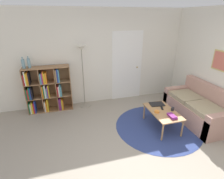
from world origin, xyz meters
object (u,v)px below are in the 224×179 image
bottle_middle (29,63)px  bottle_left (23,64)px  floor_lamp (82,60)px  coffee_table (163,113)px  bowl (157,112)px  bookshelf (47,90)px  laptop (157,104)px  cup (172,109)px  couch (199,108)px

bottle_middle → bottle_left: bearing=-177.4°
floor_lamp → bottle_middle: size_ratio=5.93×
coffee_table → bowl: bowl is taller
bottle_middle → floor_lamp: bearing=-1.4°
coffee_table → bottle_middle: bottle_middle is taller
bookshelf → coffee_table: size_ratio=1.29×
bottle_middle → bookshelf: bearing=0.7°
coffee_table → bottle_left: bearing=152.3°
bowl → bottle_left: bottle_left is taller
laptop → floor_lamp: bearing=142.6°
cup → laptop: bearing=117.5°
bookshelf → bottle_left: size_ratio=4.34×
bookshelf → floor_lamp: floor_lamp is taller
bookshelf → bottle_left: (-0.43, -0.01, 0.73)m
coffee_table → cup: bearing=-12.1°
bookshelf → couch: bookshelf is taller
floor_lamp → bottle_left: 1.40m
laptop → coffee_table: bearing=-94.7°
floor_lamp → bottle_left: (-1.40, 0.03, 0.01)m
bowl → floor_lamp: bearing=132.1°
couch → bottle_left: 4.38m
bookshelf → bowl: bearing=-33.8°
floor_lamp → couch: size_ratio=1.03×
floor_lamp → bottle_middle: bearing=178.6°
couch → coffee_table: bearing=-177.1°
bottle_left → cup: bearing=-26.7°
laptop → bottle_middle: (-2.86, 1.24, 0.89)m
bottle_left → bottle_middle: size_ratio=0.97×
bookshelf → laptop: 2.85m
couch → bowl: (-1.19, -0.07, 0.14)m
coffee_table → bottle_middle: 3.37m
floor_lamp → bowl: size_ratio=15.50×
bookshelf → bottle_middle: bottle_middle is taller
floor_lamp → coffee_table: bearing=-44.4°
coffee_table → bottle_left: 3.47m
couch → bottle_left: bearing=159.4°
laptop → bowl: (-0.19, -0.34, 0.01)m
bookshelf → bowl: bookshelf is taller
bowl → bottle_left: size_ratio=0.39×
couch → bottle_left: (-3.99, 1.50, 1.02)m
floor_lamp → laptop: 2.18m
bookshelf → bottle_middle: (-0.30, -0.00, 0.73)m
coffee_table → floor_lamp: bearing=135.6°
couch → laptop: couch is taller
bottle_left → bookshelf: bearing=1.3°
bottle_left → coffee_table: bearing=-27.7°
bowl → bottle_middle: bearing=149.4°
coffee_table → cup: (0.21, -0.05, 0.08)m
couch → bottle_middle: (-3.86, 1.50, 1.03)m
bookshelf → bowl: (2.37, -1.58, -0.16)m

